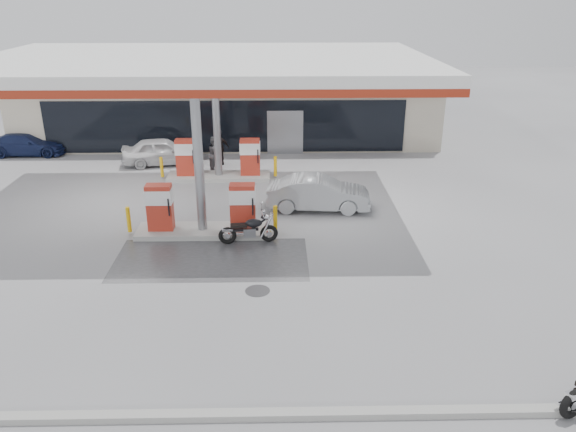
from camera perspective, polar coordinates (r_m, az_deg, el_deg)
name	(u,v)px	position (r m, az deg, el deg)	size (l,w,h in m)	color
ground	(195,259)	(17.79, -9.39, -4.37)	(90.00, 90.00, 0.00)	gray
wet_patch	(211,259)	(17.73, -7.79, -4.37)	(6.00, 3.00, 0.00)	#4C4C4F
drain_cover	(258,291)	(15.85, -3.11, -7.59)	(0.70, 0.70, 0.01)	#38383A
kerb	(148,417)	(12.00, -14.03, -19.16)	(28.00, 0.25, 0.15)	gray
store_building	(231,100)	(32.32, -5.84, 11.68)	(22.00, 8.22, 4.00)	beige
canopy	(205,65)	(21.06, -8.47, 14.90)	(16.00, 10.02, 5.51)	silver
pump_island_near	(202,214)	(19.31, -8.75, 0.18)	(5.14, 1.30, 1.78)	#9E9E99
pump_island_far	(218,163)	(24.93, -7.08, 5.37)	(5.14, 1.30, 1.78)	#9E9E99
parked_motorcycle	(249,230)	(18.53, -3.96, -1.45)	(1.98, 0.76, 1.02)	black
sedan_white	(162,151)	(27.48, -12.64, 6.44)	(1.52, 3.77, 1.28)	silver
attendant	(215,154)	(25.88, -7.39, 6.25)	(0.80, 0.63, 1.65)	#5B5B60
hatchback_silver	(318,193)	(21.27, 3.11, 2.33)	(1.36, 3.90, 1.29)	#A4A8AC
parked_car_left	(27,144)	(31.32, -24.99, 6.66)	(1.56, 3.85, 1.12)	#151F46
biker_walking	(219,148)	(27.03, -6.98, 6.88)	(0.92, 0.38, 1.58)	black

